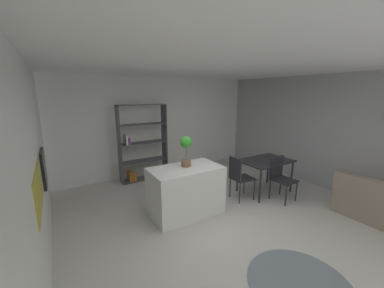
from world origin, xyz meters
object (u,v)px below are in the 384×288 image
object	(u,v)px
open_bookshelf	(141,146)
dining_chair_near	(280,175)
kitchen_island	(186,190)
dining_table	(265,163)
built_in_oven	(44,168)
dining_chair_island_side	(239,175)
potted_plant_on_island	(186,148)

from	to	relation	value
open_bookshelf	dining_chair_near	xyz separation A→B (m)	(2.20, -2.74, -0.38)
kitchen_island	dining_table	distance (m)	2.11
built_in_oven	dining_table	bearing A→B (deg)	-9.55
dining_table	dining_chair_island_side	world-z (taller)	dining_chair_island_side
kitchen_island	open_bookshelf	xyz separation A→B (m)	(-0.12, 2.18, 0.48)
built_in_oven	kitchen_island	bearing A→B (deg)	-14.92
kitchen_island	dining_table	bearing A→B (deg)	-3.56
built_in_oven	dining_chair_near	size ratio (longest dim) A/B	0.62
kitchen_island	dining_chair_island_side	xyz separation A→B (m)	(1.27, -0.12, 0.10)
built_in_oven	potted_plant_on_island	distance (m)	2.37
kitchen_island	dining_chair_island_side	distance (m)	1.28
dining_chair_near	potted_plant_on_island	bearing A→B (deg)	158.92
open_bookshelf	dining_chair_island_side	distance (m)	2.71
built_in_oven	dining_chair_near	xyz separation A→B (m)	(4.34, -1.16, -0.59)
dining_chair_island_side	kitchen_island	bearing A→B (deg)	90.41
open_bookshelf	dining_table	world-z (taller)	open_bookshelf
open_bookshelf	dining_chair_near	world-z (taller)	open_bookshelf
kitchen_island	open_bookshelf	world-z (taller)	open_bookshelf
open_bookshelf	built_in_oven	bearing A→B (deg)	-143.53
potted_plant_on_island	dining_chair_near	xyz separation A→B (m)	(2.03, -0.63, -0.73)
potted_plant_on_island	dining_chair_near	distance (m)	2.25
open_bookshelf	potted_plant_on_island	bearing A→B (deg)	-85.44
dining_chair_island_side	open_bookshelf	bearing A→B (deg)	36.87
kitchen_island	dining_chair_near	xyz separation A→B (m)	(2.08, -0.55, 0.10)
dining_table	dining_chair_near	bearing A→B (deg)	-90.97
dining_table	kitchen_island	bearing A→B (deg)	176.44
potted_plant_on_island	dining_chair_near	bearing A→B (deg)	-17.15
potted_plant_on_island	dining_table	world-z (taller)	potted_plant_on_island
potted_plant_on_island	open_bookshelf	size ratio (longest dim) A/B	0.29
dining_chair_near	dining_table	bearing A→B (deg)	85.10
built_in_oven	dining_chair_island_side	bearing A→B (deg)	-11.55
kitchen_island	built_in_oven	bearing A→B (deg)	165.08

